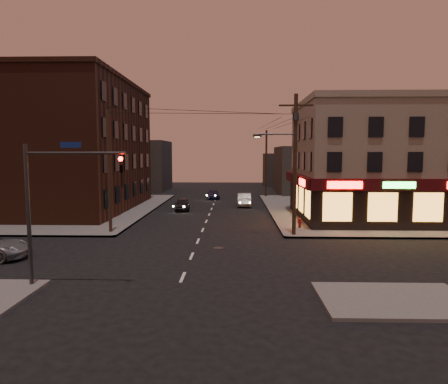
{
  "coord_description": "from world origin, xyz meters",
  "views": [
    {
      "loc": [
        2.52,
        -22.78,
        5.98
      ],
      "look_at": [
        1.73,
        5.98,
        3.2
      ],
      "focal_mm": 32.0,
      "sensor_mm": 36.0,
      "label": 1
    }
  ],
  "objects_px": {
    "fire_hydrant": "(300,222)",
    "sedan_mid": "(244,200)",
    "sedan_near": "(182,204)",
    "sedan_far": "(213,194)"
  },
  "relations": [
    {
      "from": "sedan_mid",
      "to": "sedan_near",
      "type": "bearing_deg",
      "value": -150.76
    },
    {
      "from": "fire_hydrant",
      "to": "sedan_mid",
      "type": "bearing_deg",
      "value": 106.13
    },
    {
      "from": "sedan_mid",
      "to": "sedan_far",
      "type": "relative_size",
      "value": 1.08
    },
    {
      "from": "sedan_far",
      "to": "fire_hydrant",
      "type": "height_order",
      "value": "sedan_far"
    },
    {
      "from": "sedan_near",
      "to": "fire_hydrant",
      "type": "distance_m",
      "value": 14.92
    },
    {
      "from": "sedan_far",
      "to": "sedan_near",
      "type": "bearing_deg",
      "value": -108.53
    },
    {
      "from": "sedan_near",
      "to": "sedan_mid",
      "type": "height_order",
      "value": "sedan_mid"
    },
    {
      "from": "sedan_mid",
      "to": "fire_hydrant",
      "type": "xyz_separation_m",
      "value": [
        4.06,
        -14.04,
        -0.15
      ]
    },
    {
      "from": "sedan_mid",
      "to": "sedan_far",
      "type": "height_order",
      "value": "sedan_mid"
    },
    {
      "from": "sedan_mid",
      "to": "sedan_far",
      "type": "xyz_separation_m",
      "value": [
        -3.95,
        7.33,
        -0.14
      ]
    }
  ]
}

